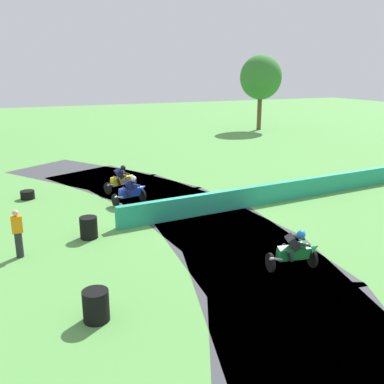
{
  "coord_description": "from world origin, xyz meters",
  "views": [
    {
      "loc": [
        -7.28,
        -15.77,
        5.97
      ],
      "look_at": [
        -0.1,
        0.5,
        0.9
      ],
      "focal_mm": 40.41,
      "sensor_mm": 36.0,
      "label": 1
    }
  ],
  "objects": [
    {
      "name": "track_marshal",
      "position": [
        -7.17,
        -1.48,
        0.82
      ],
      "size": [
        0.34,
        0.24,
        1.63
      ],
      "color": "#232328",
      "rests_on": "ground"
    },
    {
      "name": "motorcycle_chase_blue",
      "position": [
        -2.18,
        2.64,
        0.65
      ],
      "size": [
        1.71,
        1.04,
        1.43
      ],
      "color": "black",
      "rests_on": "ground"
    },
    {
      "name": "tire_stack_near",
      "position": [
        -5.64,
        -6.23,
        0.4
      ],
      "size": [
        0.65,
        0.65,
        0.8
      ],
      "color": "black",
      "rests_on": "ground"
    },
    {
      "name": "tire_stack_mid_a",
      "position": [
        -4.76,
        -0.71,
        0.4
      ],
      "size": [
        0.64,
        0.64,
        0.8
      ],
      "color": "black",
      "rests_on": "ground"
    },
    {
      "name": "tire_stack_mid_b",
      "position": [
        -6.49,
        5.46,
        0.2
      ],
      "size": [
        0.65,
        0.65,
        0.4
      ],
      "color": "black",
      "rests_on": "ground"
    },
    {
      "name": "ground_plane",
      "position": [
        0.0,
        0.0,
        0.0
      ],
      "size": [
        120.0,
        120.0,
        0.0
      ],
      "primitive_type": "plane",
      "color": "#569947"
    },
    {
      "name": "motorcycle_lead_green",
      "position": [
        0.52,
        -5.94,
        0.65
      ],
      "size": [
        1.71,
        0.98,
        1.43
      ],
      "color": "black",
      "rests_on": "ground"
    },
    {
      "name": "motorcycle_trailing_yellow",
      "position": [
        -2.05,
        4.9,
        0.65
      ],
      "size": [
        1.72,
        1.19,
        1.43
      ],
      "color": "black",
      "rests_on": "ground"
    },
    {
      "name": "tree_far_left",
      "position": [
        16.82,
        21.95,
        5.16
      ],
      "size": [
        4.12,
        4.12,
        7.35
      ],
      "color": "brown",
      "rests_on": "ground"
    },
    {
      "name": "track_asphalt",
      "position": [
        -1.18,
        -0.09,
        0.0
      ],
      "size": [
        9.99,
        28.99,
        0.01
      ],
      "color": "#3D3D42",
      "rests_on": "ground"
    },
    {
      "name": "safety_barrier",
      "position": [
        5.12,
        0.38,
        0.45
      ],
      "size": [
        17.5,
        1.6,
        0.9
      ],
      "primitive_type": "cube",
      "rotation": [
        0.0,
        0.0,
        -1.5
      ],
      "color": "#239375",
      "rests_on": "ground"
    }
  ]
}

